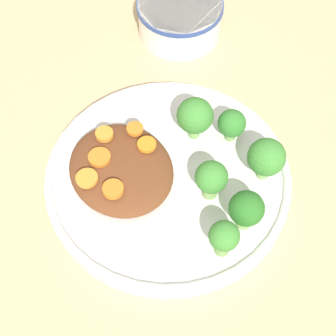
{
  "coord_description": "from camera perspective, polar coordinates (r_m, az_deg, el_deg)",
  "views": [
    {
      "loc": [
        0.29,
        -0.18,
        0.56
      ],
      "look_at": [
        0.0,
        0.0,
        0.03
      ],
      "focal_mm": 60.0,
      "sensor_mm": 36.0,
      "label": 1
    }
  ],
  "objects": [
    {
      "name": "carrot_slice_2",
      "position": [
        0.6,
        -5.38,
        -2.5
      ],
      "size": [
        0.02,
        0.02,
        0.01
      ],
      "primitive_type": "cylinder",
      "color": "orange",
      "rests_on": "stew_mound"
    },
    {
      "name": "ground_plane",
      "position": [
        0.66,
        0.0,
        -1.55
      ],
      "size": [
        4.0,
        4.0,
        0.0
      ],
      "primitive_type": "plane",
      "color": "tan"
    },
    {
      "name": "stew_mound",
      "position": [
        0.63,
        -4.78,
        -0.1
      ],
      "size": [
        0.13,
        0.11,
        0.02
      ],
      "primitive_type": "ellipsoid",
      "color": "brown",
      "rests_on": "plate"
    },
    {
      "name": "dip_bowl",
      "position": [
        0.8,
        1.22,
        15.15
      ],
      "size": [
        0.12,
        0.12,
        0.05
      ],
      "color": "white",
      "rests_on": "ground_plane"
    },
    {
      "name": "broccoli_floret_0",
      "position": [
        0.64,
        2.76,
        5.28
      ],
      "size": [
        0.04,
        0.04,
        0.06
      ],
      "color": "#7FA85B",
      "rests_on": "plate"
    },
    {
      "name": "broccoli_floret_1",
      "position": [
        0.6,
        4.42,
        -1.07
      ],
      "size": [
        0.04,
        0.04,
        0.05
      ],
      "color": "#7FA85B",
      "rests_on": "plate"
    },
    {
      "name": "carrot_slice_4",
      "position": [
        0.63,
        -6.98,
        1.1
      ],
      "size": [
        0.03,
        0.03,
        0.0
      ],
      "primitive_type": "cylinder",
      "color": "orange",
      "rests_on": "stew_mound"
    },
    {
      "name": "carrot_slice_5",
      "position": [
        0.64,
        -6.48,
        3.44
      ],
      "size": [
        0.02,
        0.02,
        0.01
      ],
      "primitive_type": "cylinder",
      "color": "orange",
      "rests_on": "stew_mound"
    },
    {
      "name": "broccoli_floret_3",
      "position": [
        0.59,
        7.96,
        -4.2
      ],
      "size": [
        0.04,
        0.04,
        0.05
      ],
      "color": "#7FA85B",
      "rests_on": "plate"
    },
    {
      "name": "carrot_slice_0",
      "position": [
        0.61,
        -8.24,
        -1.04
      ],
      "size": [
        0.02,
        0.02,
        0.0
      ],
      "primitive_type": "cylinder",
      "color": "orange",
      "rests_on": "stew_mound"
    },
    {
      "name": "broccoli_floret_5",
      "position": [
        0.57,
        5.77,
        -6.98
      ],
      "size": [
        0.03,
        0.03,
        0.05
      ],
      "color": "#759E51",
      "rests_on": "plate"
    },
    {
      "name": "plate",
      "position": [
        0.65,
        0.0,
        -1.01
      ],
      "size": [
        0.28,
        0.28,
        0.02
      ],
      "color": "silver",
      "rests_on": "ground_plane"
    },
    {
      "name": "carrot_slice_3",
      "position": [
        0.63,
        -2.18,
        2.4
      ],
      "size": [
        0.02,
        0.02,
        0.0
      ],
      "primitive_type": "cylinder",
      "color": "orange",
      "rests_on": "stew_mound"
    },
    {
      "name": "broccoli_floret_2",
      "position": [
        0.65,
        6.5,
        4.46
      ],
      "size": [
        0.03,
        0.03,
        0.04
      ],
      "color": "#759E51",
      "rests_on": "plate"
    },
    {
      "name": "carrot_slice_1",
      "position": [
        0.65,
        -3.38,
        3.99
      ],
      "size": [
        0.02,
        0.02,
        0.0
      ],
      "primitive_type": "cylinder",
      "color": "orange",
      "rests_on": "stew_mound"
    },
    {
      "name": "broccoli_floret_4",
      "position": [
        0.62,
        9.96,
        1.03
      ],
      "size": [
        0.04,
        0.04,
        0.06
      ],
      "color": "#7FA85B",
      "rests_on": "plate"
    }
  ]
}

